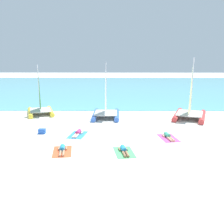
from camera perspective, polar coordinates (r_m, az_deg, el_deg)
The scene contains 14 objects.
ground_plane at distance 25.36m, azimuth 0.11°, elevation 0.03°, with size 120.00×120.00×0.00m, color white.
ocean_water at distance 45.41m, azimuth 0.30°, elevation 5.74°, with size 120.00×40.00×0.05m, color #5BB2C1.
sailboat_blue at distance 22.87m, azimuth -1.43°, elevation 0.54°, with size 2.52×3.90×5.04m.
sailboat_yellow at distance 25.17m, azimuth -16.17°, elevation 1.08°, with size 3.45×4.25×4.79m.
sailboat_red at distance 23.57m, azimuth 17.49°, elevation 0.48°, with size 4.02×4.88×5.47m.
towel_leftmost at distance 15.32m, azimuth -11.37°, elevation -8.90°, with size 1.10×1.90×0.01m, color #EA5933.
sunbather_leftmost at distance 15.33m, azimuth -11.37°, elevation -8.37°, with size 0.63×1.57×0.30m.
towel_center_left at distance 18.22m, azimuth -7.93°, elevation -5.22°, with size 1.10×1.90×0.01m, color #338CD8.
sunbather_center_left at distance 18.24m, azimuth -7.87°, elevation -4.78°, with size 0.66×1.57×0.30m.
towel_center_right at distance 14.93m, azimuth 2.79°, elevation -9.23°, with size 1.10×1.90×0.01m, color #4CB266.
sunbather_center_right at distance 14.95m, azimuth 2.74°, elevation -8.69°, with size 0.65×1.57×0.30m.
towel_rightmost at distance 17.82m, azimuth 12.81°, elevation -5.84°, with size 1.10×1.90×0.01m, color #D84C99.
sunbather_rightmost at distance 17.83m, azimuth 12.75°, elevation -5.40°, with size 0.66×1.57×0.30m.
cooler_box at distance 19.01m, azimuth -15.80°, elevation -4.28°, with size 0.50×0.36×0.36m, color blue.
Camera 1 is at (0.18, -14.74, 5.60)m, focal length 39.75 mm.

